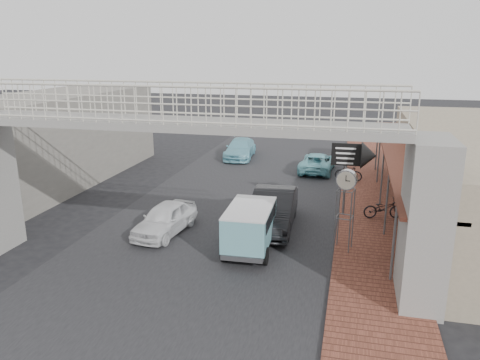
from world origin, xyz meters
The scene contains 14 objects.
ground centered at (0.00, 0.00, 0.00)m, with size 120.00×120.00×0.00m, color black.
road_strip centered at (0.00, 0.00, 0.01)m, with size 10.00×60.00×0.01m, color black.
sidewalk centered at (6.50, 3.00, 0.05)m, with size 3.00×40.00×0.10m, color brown.
footbridge centered at (0.00, -4.00, 3.18)m, with size 16.40×2.40×6.34m.
building_far_left centered at (-11.00, 6.00, 2.50)m, with size 5.00×14.00×5.00m, color gray.
white_hatchback centered at (-1.91, -0.75, 0.63)m, with size 1.49×3.69×1.26m, color white.
dark_sedan centered at (2.32, 0.94, 0.81)m, with size 1.72×4.93×1.62m, color black.
angkot_curb centered at (3.37, 11.08, 0.58)m, with size 1.94×4.20×1.17m, color #78C6D0.
angkot_far centered at (-2.24, 13.68, 0.65)m, with size 1.83×4.50×1.30m, color #7BC4D6.
angkot_van centered at (1.89, -1.54, 1.12)m, with size 1.77×3.66×1.77m.
motorcycle_near centered at (6.94, 2.98, 0.56)m, with size 0.61×1.75×0.92m, color black.
motorcycle_far centered at (5.30, 8.97, 0.57)m, with size 0.44×1.56×0.94m, color black.
street_clock centered at (5.30, -0.85, 2.66)m, with size 0.79×0.69×3.08m.
arrow_sign centered at (6.03, 3.14, 2.84)m, with size 1.96×1.23×3.40m.
Camera 1 is at (5.42, -17.64, 7.35)m, focal length 35.00 mm.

